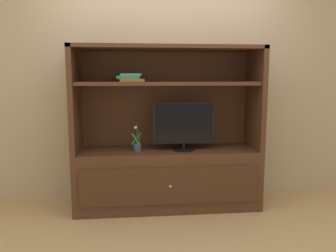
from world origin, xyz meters
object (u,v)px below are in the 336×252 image
object	(u,v)px
tv_monitor	(184,125)
magazine_stack	(130,78)
potted_plant	(137,146)
media_console	(167,159)

from	to	relation	value
tv_monitor	magazine_stack	distance (m)	0.71
potted_plant	tv_monitor	bearing A→B (deg)	0.33
tv_monitor	media_console	bearing A→B (deg)	158.18
media_console	potted_plant	size ratio (longest dim) A/B	6.80
tv_monitor	magazine_stack	size ratio (longest dim) A/B	1.83
media_console	magazine_stack	world-z (taller)	media_console
tv_monitor	magazine_stack	bearing A→B (deg)	173.94
potted_plant	magazine_stack	world-z (taller)	magazine_stack
magazine_stack	media_console	bearing A→B (deg)	1.22
media_console	potted_plant	world-z (taller)	media_console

